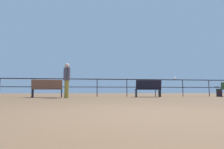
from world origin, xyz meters
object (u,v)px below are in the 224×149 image
object	(u,v)px
bench_near_left	(47,88)
bench_near_right	(148,88)
person_by_bench	(67,78)
seagull_on_rail	(175,78)

from	to	relation	value
bench_near_left	bench_near_right	world-z (taller)	bench_near_right
person_by_bench	seagull_on_rail	size ratio (longest dim) A/B	4.89
bench_near_left	seagull_on_rail	distance (m)	7.80
person_by_bench	seagull_on_rail	xyz separation A→B (m)	(6.60, 1.93, 0.18)
person_by_bench	seagull_on_rail	world-z (taller)	person_by_bench
person_by_bench	seagull_on_rail	bearing A→B (deg)	16.27
bench_near_right	bench_near_left	bearing A→B (deg)	-179.99
bench_near_left	bench_near_right	xyz separation A→B (m)	(5.65, 0.00, 0.01)
bench_near_left	seagull_on_rail	xyz separation A→B (m)	(7.73, 0.90, 0.64)
bench_near_left	bench_near_right	bearing A→B (deg)	0.01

